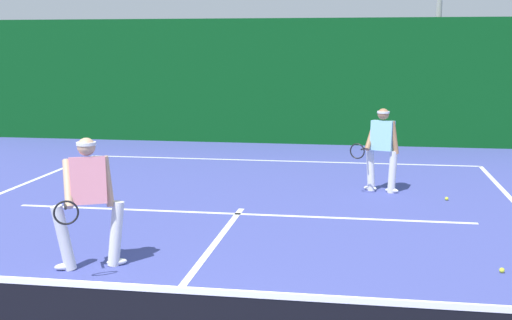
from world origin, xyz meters
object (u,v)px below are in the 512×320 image
at_px(player_far, 382,146).
at_px(tennis_ball_extra, 502,270).
at_px(tennis_ball, 447,199).
at_px(player_near, 88,197).

distance_m(player_far, tennis_ball_extra, 4.85).
bearing_deg(tennis_ball, tennis_ball_extra, -86.87).
distance_m(player_near, tennis_ball_extra, 5.23).
relative_size(player_far, tennis_ball_extra, 24.49).
relative_size(player_far, tennis_ball, 24.49).
xyz_separation_m(player_far, tennis_ball, (1.18, -0.57, -0.85)).
xyz_separation_m(player_near, player_far, (3.72, 5.20, -0.03)).
bearing_deg(tennis_ball_extra, player_near, -172.94).
bearing_deg(player_near, player_far, -152.25).
bearing_deg(player_far, tennis_ball, 173.90).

